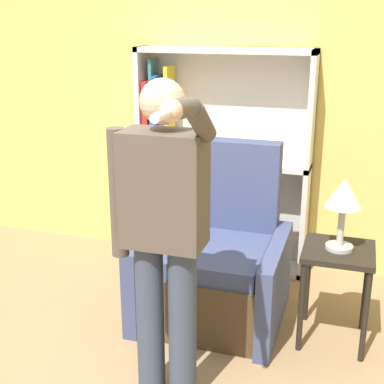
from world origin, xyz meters
TOP-DOWN VIEW (x-y plane):
  - wall_back at (0.00, 2.03)m, footprint 8.00×0.06m
  - bookcase at (0.02, 1.88)m, footprint 1.41×0.28m
  - armchair at (0.34, 1.04)m, footprint 0.96×0.89m
  - person_standing at (0.32, 0.09)m, footprint 0.56×0.78m
  - side_table at (1.16, 0.95)m, footprint 0.44×0.44m
  - table_lamp at (1.16, 0.95)m, footprint 0.23×0.23m

SIDE VIEW (x-z plane):
  - armchair at x=0.34m, z-range -0.23..0.97m
  - side_table at x=1.16m, z-range 0.20..0.84m
  - bookcase at x=0.02m, z-range -0.01..1.79m
  - table_lamp at x=1.16m, z-range 0.75..1.21m
  - person_standing at x=0.32m, z-range 0.13..1.87m
  - wall_back at x=0.00m, z-range 0.00..2.80m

